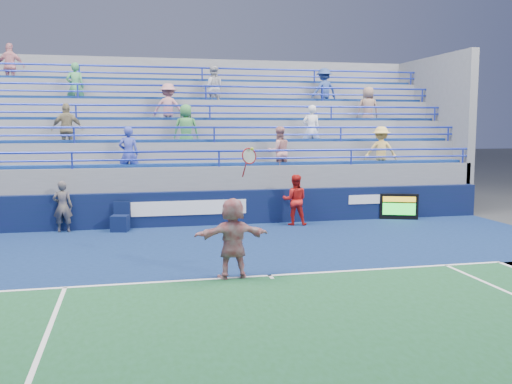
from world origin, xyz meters
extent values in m
plane|color=#333538|center=(0.00, 0.00, 0.00)|extent=(120.00, 120.00, 0.00)
cube|color=#0D2245|center=(0.00, 2.20, 0.01)|extent=(18.00, 8.40, 0.02)
cube|color=white|center=(0.00, 0.00, 0.02)|extent=(11.00, 0.10, 0.01)
cube|color=white|center=(0.00, -0.10, 0.02)|extent=(0.08, 0.30, 0.01)
cube|color=#091735|center=(0.00, 6.50, 0.55)|extent=(18.00, 0.30, 1.10)
cube|color=white|center=(-1.00, 6.34, 0.60)|extent=(3.60, 0.02, 0.45)
cube|color=white|center=(5.20, 6.34, 0.70)|extent=(1.80, 0.02, 0.30)
cube|color=slate|center=(0.00, 9.45, 0.55)|extent=(18.00, 5.60, 1.10)
cube|color=slate|center=(0.00, 9.45, 0.93)|extent=(18.00, 5.60, 1.85)
cube|color=navy|center=(0.00, 7.10, 1.90)|extent=(17.40, 0.45, 0.10)
cylinder|color=#2234B8|center=(0.00, 6.70, 2.35)|extent=(18.00, 0.07, 0.07)
cube|color=slate|center=(0.00, 9.95, 1.30)|extent=(18.00, 4.60, 2.60)
cube|color=navy|center=(0.00, 8.10, 2.65)|extent=(17.40, 0.45, 0.10)
cylinder|color=#2234B8|center=(0.00, 7.70, 3.10)|extent=(18.00, 0.07, 0.07)
cube|color=slate|center=(0.00, 10.45, 1.68)|extent=(18.00, 3.60, 3.35)
cube|color=navy|center=(0.00, 9.10, 3.40)|extent=(17.40, 0.45, 0.10)
cylinder|color=#2234B8|center=(0.00, 8.70, 3.85)|extent=(18.00, 0.07, 0.07)
cube|color=slate|center=(0.00, 10.95, 2.05)|extent=(18.00, 2.60, 4.10)
cube|color=navy|center=(0.00, 10.10, 4.15)|extent=(17.40, 0.45, 0.10)
cylinder|color=#2234B8|center=(0.00, 9.70, 4.60)|extent=(18.00, 0.07, 0.07)
cube|color=slate|center=(0.00, 11.45, 2.42)|extent=(18.00, 1.60, 4.85)
cube|color=navy|center=(0.00, 11.10, 4.90)|extent=(17.40, 0.45, 0.10)
cylinder|color=#2234B8|center=(0.00, 10.70, 5.35)|extent=(18.00, 0.07, 0.07)
imported|color=#D18B87|center=(2.08, 7.10, 2.28)|extent=(0.90, 0.74, 1.70)
imported|color=#887C5A|center=(-4.74, 8.10, 3.03)|extent=(1.02, 0.46, 1.70)
imported|color=#F4C75F|center=(5.76, 7.10, 2.28)|extent=(1.24, 0.93, 1.70)
imported|color=#3F8B44|center=(-0.90, 8.10, 3.03)|extent=(0.86, 0.59, 1.70)
imported|color=#BC7A7F|center=(-1.41, 9.10, 3.78)|extent=(1.21, 0.85, 1.70)
imported|color=#449657|center=(-4.61, 10.10, 4.53)|extent=(0.64, 0.45, 1.70)
imported|color=#3743A7|center=(-2.82, 7.10, 2.28)|extent=(0.66, 0.48, 1.70)
imported|color=#2E488A|center=(4.70, 10.10, 4.53)|extent=(1.22, 0.89, 1.70)
imported|color=#917160|center=(6.12, 9.10, 3.78)|extent=(0.89, 0.63, 1.70)
imported|color=pink|center=(-6.91, 11.10, 5.28)|extent=(1.05, 0.56, 1.70)
imported|color=white|center=(3.54, 8.10, 3.03)|extent=(0.67, 0.49, 1.70)
imported|color=silver|center=(0.32, 10.10, 4.53)|extent=(0.87, 0.70, 1.70)
cube|color=black|center=(6.03, 6.17, 0.44)|extent=(1.24, 0.55, 0.88)
cube|color=gold|center=(6.03, 6.09, 0.70)|extent=(1.08, 0.02, 0.18)
cube|color=#19E533|center=(6.03, 6.09, 0.37)|extent=(1.08, 0.02, 0.40)
cube|color=#0C173B|center=(-3.12, 5.97, 0.25)|extent=(0.60, 0.60, 0.49)
cube|color=#0C173B|center=(-3.12, 6.19, 0.68)|extent=(0.49, 0.17, 0.38)
imported|color=silver|center=(-0.78, 0.04, 0.84)|extent=(1.58, 0.55, 1.69)
torus|color=maroon|center=(-0.43, 0.04, 2.53)|extent=(0.35, 0.20, 0.34)
cylinder|color=maroon|center=(-0.53, 0.04, 2.25)|extent=(0.08, 0.19, 0.31)
sphere|color=#D6E334|center=(-0.38, -0.01, 2.68)|extent=(0.07, 0.07, 0.07)
imported|color=#141737|center=(-4.76, 6.19, 0.77)|extent=(0.59, 0.41, 1.55)
imported|color=red|center=(2.30, 5.90, 0.81)|extent=(0.92, 0.79, 1.62)
camera|label=1|loc=(-2.84, -11.33, 3.14)|focal=40.00mm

